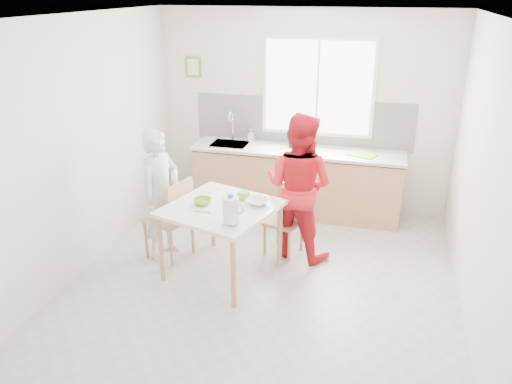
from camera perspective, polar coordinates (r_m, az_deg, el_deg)
ground at (r=5.38m, az=0.59°, el=-10.67°), size 4.50×4.50×0.00m
room_shell at (r=4.69m, az=0.67°, el=6.41°), size 4.50×4.50×4.50m
window at (r=6.77m, az=7.09°, el=11.76°), size 1.50×0.06×1.30m
backsplash at (r=6.91m, az=5.26°, el=8.03°), size 3.00×0.02×0.65m
picture_frame at (r=7.19m, az=-7.19°, el=14.00°), size 0.22×0.03×0.28m
kitchen_counter at (r=6.89m, az=4.57°, el=0.94°), size 2.84×0.64×1.37m
dining_table at (r=5.27m, az=-4.01°, el=-2.48°), size 1.30×1.30×0.80m
chair_left at (r=5.74m, az=-9.49°, el=-2.70°), size 0.55×0.55×0.96m
chair_far at (r=5.84m, az=3.48°, el=-2.80°), size 0.47×0.47×0.82m
person_white at (r=5.74m, az=-10.78°, el=-0.28°), size 0.51×0.63×1.52m
person_red at (r=5.65m, az=4.89°, el=0.63°), size 0.97×0.85×1.69m
bowl_green at (r=5.30m, az=-6.12°, el=-1.08°), size 0.24×0.24×0.06m
bowl_white at (r=5.26m, az=0.19°, el=-1.13°), size 0.29×0.29×0.06m
milk_jug at (r=4.80m, az=-2.86°, el=-1.99°), size 0.22×0.16×0.28m
green_box at (r=5.38m, az=-1.46°, el=-0.41°), size 0.12×0.12×0.09m
spoon at (r=5.12m, az=-6.20°, el=-2.22°), size 0.16×0.02×0.01m
cutting_board at (r=6.60m, az=12.07°, el=4.21°), size 0.42×0.36×0.01m
wine_bottle_a at (r=6.74m, az=4.09°, el=6.41°), size 0.07×0.07×0.32m
wine_bottle_b at (r=6.81m, az=4.13°, el=6.49°), size 0.07×0.07×0.30m
jar_amber at (r=6.73m, az=6.23°, el=5.59°), size 0.06×0.06×0.16m
soap_bottle at (r=7.02m, az=-0.57°, el=6.51°), size 0.08×0.08×0.17m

